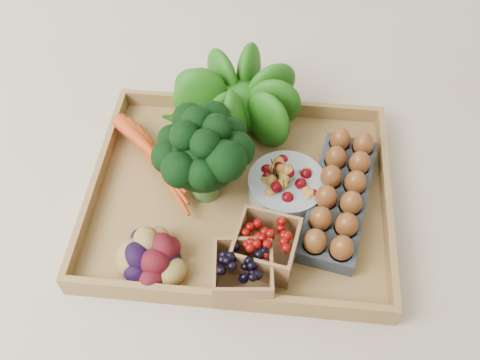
# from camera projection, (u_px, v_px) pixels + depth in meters

# --- Properties ---
(ground) EXTENTS (4.00, 4.00, 0.00)m
(ground) POSITION_uv_depth(u_px,v_px,m) (240.00, 199.00, 1.02)
(ground) COLOR beige
(ground) RESTS_ON ground
(tray) EXTENTS (0.55, 0.45, 0.01)m
(tray) POSITION_uv_depth(u_px,v_px,m) (240.00, 197.00, 1.01)
(tray) COLOR olive
(tray) RESTS_ON ground
(carrots) EXTENTS (0.21, 0.15, 0.05)m
(carrots) POSITION_uv_depth(u_px,v_px,m) (155.00, 158.00, 1.03)
(carrots) COLOR #C23D12
(carrots) RESTS_ON tray
(lettuce) EXTENTS (0.16, 0.16, 0.16)m
(lettuce) POSITION_uv_depth(u_px,v_px,m) (238.00, 94.00, 1.05)
(lettuce) COLOR #164F0C
(lettuce) RESTS_ON tray
(broccoli) EXTENTS (0.18, 0.18, 0.14)m
(broccoli) POSITION_uv_depth(u_px,v_px,m) (204.00, 169.00, 0.95)
(broccoli) COLOR black
(broccoli) RESTS_ON tray
(cherry_bowl) EXTENTS (0.14, 0.14, 0.04)m
(cherry_bowl) POSITION_uv_depth(u_px,v_px,m) (286.00, 186.00, 0.99)
(cherry_bowl) COLOR #8C9EA5
(cherry_bowl) RESTS_ON tray
(egg_carton) EXTENTS (0.15, 0.30, 0.03)m
(egg_carton) POSITION_uv_depth(u_px,v_px,m) (339.00, 199.00, 0.98)
(egg_carton) COLOR #373E46
(egg_carton) RESTS_ON tray
(potatoes) EXTENTS (0.14, 0.14, 0.08)m
(potatoes) POSITION_uv_depth(u_px,v_px,m) (150.00, 251.00, 0.88)
(potatoes) COLOR #420A11
(potatoes) RESTS_ON tray
(punnet_blackberry) EXTENTS (0.10, 0.10, 0.07)m
(punnet_blackberry) POSITION_uv_depth(u_px,v_px,m) (243.00, 272.00, 0.87)
(punnet_blackberry) COLOR black
(punnet_blackberry) RESTS_ON tray
(punnet_raspberry) EXTENTS (0.12, 0.12, 0.07)m
(punnet_raspberry) POSITION_uv_depth(u_px,v_px,m) (266.00, 246.00, 0.90)
(punnet_raspberry) COLOR #660604
(punnet_raspberry) RESTS_ON tray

